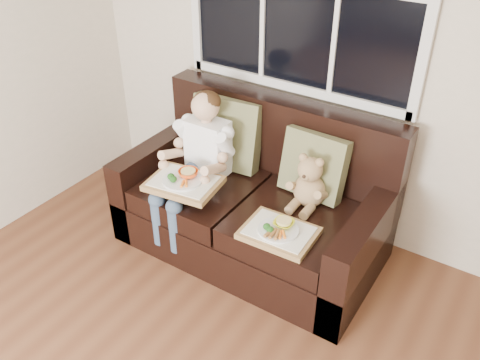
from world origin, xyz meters
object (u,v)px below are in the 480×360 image
Objects in this scene: loveseat at (256,205)px; tray_left at (184,182)px; teddy_bear at (309,185)px; child at (199,153)px; tray_right at (279,232)px.

loveseat is 3.59× the size of tray_left.
child is at bearing -169.51° from teddy_bear.
loveseat is at bearing -177.13° from teddy_bear.
tray_left is at bearing -152.21° from teddy_bear.
tray_left is (-0.32, -0.35, 0.27)m from loveseat.
tray_left is at bearing 177.98° from tray_right.
teddy_bear is at bearing 88.17° from tray_right.
tray_right is (0.68, 0.00, -0.10)m from tray_left.
tray_right is at bearing -7.62° from tray_left.
loveseat reaches higher than teddy_bear.
tray_right is at bearing -43.70° from loveseat.
tray_left is 1.12× the size of tray_right.
tray_right is (0.36, -0.34, 0.17)m from loveseat.
child is 0.79m from tray_right.
tray_left is (0.05, -0.22, -0.08)m from child.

